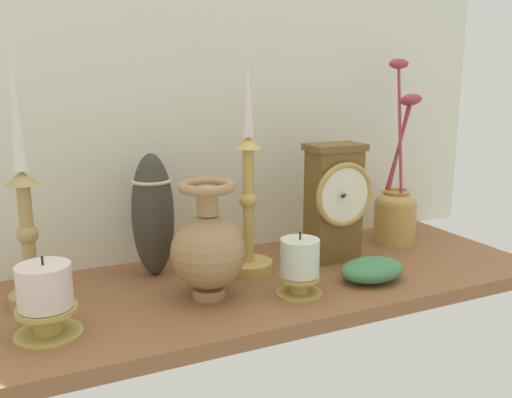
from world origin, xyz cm
name	(u,v)px	position (x,y,z in cm)	size (l,w,h in cm)	color
ground_plane	(259,285)	(0.00, 0.00, -1.20)	(100.00, 36.00, 2.40)	brown
back_wall	(217,82)	(0.00, 18.50, 32.50)	(120.00, 2.00, 65.00)	silver
mantel_clock	(335,201)	(16.83, 3.12, 11.29)	(11.74, 8.60, 21.75)	brown
candlestick_tall_left	(26,213)	(-35.39, 5.17, 14.18)	(7.08, 7.08, 38.83)	tan
candlestick_tall_center	(250,203)	(0.42, 4.37, 12.28)	(8.63, 8.63, 39.04)	tan
brass_vase_bulbous	(208,247)	(-10.43, -3.67, 8.13)	(11.64, 11.64, 18.40)	#A27B4E
brass_vase_jar	(396,204)	(34.33, 7.09, 7.98)	(8.67, 8.50, 36.91)	tan
pillar_candle_front	(300,266)	(2.86, -8.66, 4.72)	(7.33, 7.33, 10.24)	#B49948
pillar_candle_near_clock	(46,299)	(-34.34, -6.51, 5.17)	(8.96, 8.96, 11.06)	#B19B48
tall_ceramic_vase	(153,214)	(-15.35, 9.80, 10.74)	(7.19, 7.19, 21.19)	#383429
ivy_sprig	(372,270)	(16.77, -8.88, 1.96)	(11.46, 8.02, 3.92)	#427F50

